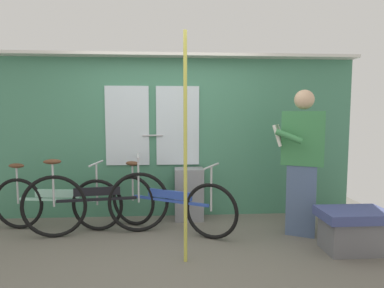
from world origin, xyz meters
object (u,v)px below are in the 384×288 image
at_px(bicycle_leaning_behind, 97,203).
at_px(passenger_reading_newspaper, 302,159).
at_px(trash_bin_by_wall, 189,194).
at_px(bench_seat_corner, 353,229).
at_px(bicycle_by_pole, 57,202).
at_px(bicycle_near_door, 169,203).
at_px(handrail_pole, 185,149).

relative_size(bicycle_leaning_behind, passenger_reading_newspaper, 0.99).
height_order(passenger_reading_newspaper, trash_bin_by_wall, passenger_reading_newspaper).
bearing_deg(bench_seat_corner, bicycle_leaning_behind, 167.04).
xyz_separation_m(bicycle_leaning_behind, bicycle_by_pole, (-0.54, 0.20, -0.04)).
xyz_separation_m(bicycle_near_door, trash_bin_by_wall, (0.27, 0.44, 0.00)).
xyz_separation_m(bicycle_near_door, bicycle_by_pole, (-1.41, 0.15, -0.00)).
bearing_deg(trash_bin_by_wall, bench_seat_corner, -34.29).
xyz_separation_m(bicycle_leaning_behind, handrail_pole, (1.04, -0.77, 0.72)).
bearing_deg(bicycle_leaning_behind, passenger_reading_newspaper, -10.37).
bearing_deg(trash_bin_by_wall, bicycle_near_door, -121.42).
bearing_deg(bicycle_leaning_behind, trash_bin_by_wall, 16.46).
relative_size(trash_bin_by_wall, bench_seat_corner, 1.02).
distance_m(passenger_reading_newspaper, trash_bin_by_wall, 1.56).
xyz_separation_m(passenger_reading_newspaper, trash_bin_by_wall, (-1.31, 0.63, -0.56)).
distance_m(bicycle_leaning_behind, trash_bin_by_wall, 1.24).
xyz_separation_m(bicycle_by_pole, passenger_reading_newspaper, (2.99, -0.34, 0.57)).
relative_size(bicycle_by_pole, bench_seat_corner, 2.38).
bearing_deg(handrail_pole, bench_seat_corner, 3.85).
xyz_separation_m(bicycle_leaning_behind, passenger_reading_newspaper, (2.44, -0.14, 0.52)).
distance_m(passenger_reading_newspaper, handrail_pole, 1.56).
bearing_deg(passenger_reading_newspaper, bicycle_near_door, 19.36).
relative_size(bicycle_near_door, handrail_pole, 0.70).
bearing_deg(trash_bin_by_wall, passenger_reading_newspaper, -25.83).
bearing_deg(bicycle_leaning_behind, handrail_pole, -43.70).
height_order(bicycle_by_pole, passenger_reading_newspaper, passenger_reading_newspaper).
relative_size(bicycle_leaning_behind, handrail_pole, 0.77).
relative_size(trash_bin_by_wall, handrail_pole, 0.32).
distance_m(bicycle_near_door, bench_seat_corner, 2.07).
distance_m(bicycle_near_door, passenger_reading_newspaper, 1.69).
height_order(bicycle_by_pole, trash_bin_by_wall, bicycle_by_pole).
bearing_deg(passenger_reading_newspaper, bench_seat_corner, 152.08).
height_order(bicycle_leaning_behind, passenger_reading_newspaper, passenger_reading_newspaper).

